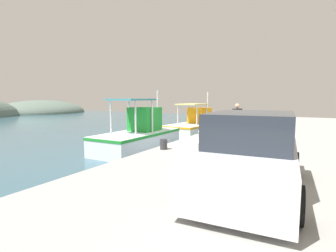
{
  "coord_description": "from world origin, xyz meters",
  "views": [
    {
      "loc": [
        -10.47,
        -4.97,
        2.65
      ],
      "look_at": [
        1.88,
        1.72,
        1.13
      ],
      "focal_mm": 27.33,
      "sensor_mm": 36.0,
      "label": 1
    }
  ],
  "objects_px": {
    "fishing_boat_second": "(139,136)",
    "mooring_bollard_third": "(219,126)",
    "parked_car": "(250,154)",
    "mooring_bollard_second": "(164,144)",
    "pelican": "(202,143)",
    "fisherman_standing": "(237,119)",
    "fishing_boat_third": "(196,126)"
  },
  "relations": [
    {
      "from": "parked_car",
      "to": "mooring_bollard_third",
      "type": "xyz_separation_m",
      "value": [
        9.38,
        3.55,
        -0.47
      ]
    },
    {
      "from": "parked_car",
      "to": "fishing_boat_second",
      "type": "bearing_deg",
      "value": 50.49
    },
    {
      "from": "pelican",
      "to": "parked_car",
      "type": "relative_size",
      "value": 0.22
    },
    {
      "from": "fishing_boat_third",
      "to": "parked_car",
      "type": "distance_m",
      "value": 13.46
    },
    {
      "from": "fisherman_standing",
      "to": "parked_car",
      "type": "height_order",
      "value": "fisherman_standing"
    },
    {
      "from": "fishing_boat_second",
      "to": "fisherman_standing",
      "type": "relative_size",
      "value": 3.25
    },
    {
      "from": "fisherman_standing",
      "to": "mooring_bollard_second",
      "type": "xyz_separation_m",
      "value": [
        -4.03,
        1.68,
        -0.7
      ]
    },
    {
      "from": "fishing_boat_third",
      "to": "mooring_bollard_third",
      "type": "height_order",
      "value": "fishing_boat_third"
    },
    {
      "from": "fishing_boat_second",
      "to": "mooring_bollard_second",
      "type": "xyz_separation_m",
      "value": [
        -2.73,
        -3.0,
        0.26
      ]
    },
    {
      "from": "fisherman_standing",
      "to": "parked_car",
      "type": "bearing_deg",
      "value": -164.39
    },
    {
      "from": "pelican",
      "to": "mooring_bollard_third",
      "type": "relative_size",
      "value": 1.87
    },
    {
      "from": "fishing_boat_third",
      "to": "mooring_bollard_second",
      "type": "distance_m",
      "value": 9.64
    },
    {
      "from": "pelican",
      "to": "mooring_bollard_second",
      "type": "height_order",
      "value": "pelican"
    },
    {
      "from": "pelican",
      "to": "fisherman_standing",
      "type": "xyz_separation_m",
      "value": [
        4.25,
        -0.12,
        0.49
      ]
    },
    {
      "from": "fisherman_standing",
      "to": "parked_car",
      "type": "xyz_separation_m",
      "value": [
        -6.71,
        -1.87,
        -0.18
      ]
    },
    {
      "from": "fishing_boat_third",
      "to": "mooring_bollard_third",
      "type": "distance_m",
      "value": 3.64
    },
    {
      "from": "fishing_boat_third",
      "to": "mooring_bollard_second",
      "type": "height_order",
      "value": "fishing_boat_third"
    },
    {
      "from": "pelican",
      "to": "fisherman_standing",
      "type": "bearing_deg",
      "value": -1.57
    },
    {
      "from": "fishing_boat_second",
      "to": "mooring_bollard_third",
      "type": "distance_m",
      "value": 4.99
    },
    {
      "from": "mooring_bollard_second",
      "to": "fishing_boat_second",
      "type": "bearing_deg",
      "value": 47.75
    },
    {
      "from": "fishing_boat_second",
      "to": "mooring_bollard_third",
      "type": "bearing_deg",
      "value": -37.03
    },
    {
      "from": "parked_car",
      "to": "mooring_bollard_second",
      "type": "relative_size",
      "value": 10.85
    },
    {
      "from": "fisherman_standing",
      "to": "mooring_bollard_third",
      "type": "xyz_separation_m",
      "value": [
        2.68,
        1.68,
        -0.64
      ]
    },
    {
      "from": "pelican",
      "to": "mooring_bollard_third",
      "type": "bearing_deg",
      "value": 12.7
    },
    {
      "from": "fishing_boat_third",
      "to": "mooring_bollard_third",
      "type": "xyz_separation_m",
      "value": [
        -2.59,
        -2.53,
        0.39
      ]
    },
    {
      "from": "pelican",
      "to": "fisherman_standing",
      "type": "height_order",
      "value": "fisherman_standing"
    },
    {
      "from": "fishing_boat_third",
      "to": "fisherman_standing",
      "type": "xyz_separation_m",
      "value": [
        -5.27,
        -4.21,
        1.03
      ]
    },
    {
      "from": "fishing_boat_second",
      "to": "pelican",
      "type": "relative_size",
      "value": 5.7
    },
    {
      "from": "fisherman_standing",
      "to": "parked_car",
      "type": "relative_size",
      "value": 0.39
    },
    {
      "from": "parked_car",
      "to": "mooring_bollard_third",
      "type": "bearing_deg",
      "value": 20.73
    },
    {
      "from": "fishing_boat_second",
      "to": "parked_car",
      "type": "height_order",
      "value": "fishing_boat_second"
    },
    {
      "from": "pelican",
      "to": "mooring_bollard_second",
      "type": "distance_m",
      "value": 1.59
    }
  ]
}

